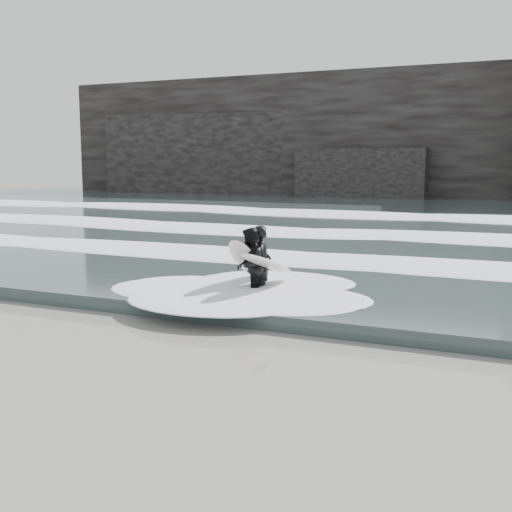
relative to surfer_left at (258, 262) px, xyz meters
The scene contains 8 objects.
ground 5.55m from the surfer_left, 82.30° to the right, with size 120.00×120.00×0.00m, color #896950.
sea 23.58m from the surfer_left, 88.21° to the left, with size 90.00×52.00×0.30m, color #313E3D.
headland 40.78m from the surfer_left, 88.96° to the left, with size 70.00×9.00×10.00m, color black.
foam_near 3.66m from the surfer_left, 78.34° to the left, with size 60.00×3.20×0.20m, color white.
foam_mid 10.59m from the surfer_left, 86.02° to the left, with size 60.00×4.00×0.24m, color white.
foam_far 19.58m from the surfer_left, 87.85° to the left, with size 60.00×4.80×0.30m, color white.
surfer_left is the anchor object (origin of this frame).
surfer_right 0.38m from the surfer_left, 82.94° to the right, with size 1.17×2.23×1.63m.
Camera 1 is at (4.94, -7.30, 3.03)m, focal length 45.00 mm.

